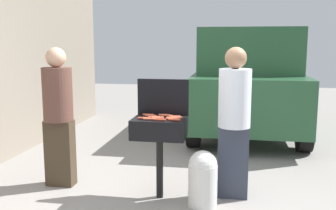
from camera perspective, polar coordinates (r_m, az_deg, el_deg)
ground_plane at (r=4.39m, az=0.44°, el=-14.59°), size 24.00×24.00×0.00m
bbq_grill at (r=4.38m, az=-1.25°, el=-3.81°), size 0.60×0.44×0.93m
grill_lid_open at (r=4.53m, az=-0.72°, el=1.17°), size 0.60×0.05×0.42m
hot_dog_0 at (r=4.32m, az=-2.05°, el=-1.87°), size 0.13×0.03×0.03m
hot_dog_1 at (r=4.35m, az=-1.48°, el=-1.79°), size 0.13×0.04×0.03m
hot_dog_2 at (r=4.30m, az=0.66°, el=-1.91°), size 0.13×0.03×0.03m
hot_dog_3 at (r=4.28m, az=-1.48°, el=-1.98°), size 0.13×0.04×0.03m
hot_dog_4 at (r=4.44m, az=-0.12°, el=-1.56°), size 0.13×0.04×0.03m
hot_dog_5 at (r=4.20m, az=-1.19°, el=-2.19°), size 0.13×0.03×0.03m
hot_dog_6 at (r=4.24m, az=0.59°, el=-2.07°), size 0.13×0.04×0.03m
hot_dog_7 at (r=4.43m, az=-2.54°, el=-1.59°), size 0.13×0.04×0.03m
hot_dog_8 at (r=4.39m, az=0.98°, el=-1.70°), size 0.13×0.04×0.03m
hot_dog_9 at (r=4.30m, az=-3.60°, el=-1.94°), size 0.13×0.03×0.03m
hot_dog_10 at (r=4.50m, az=-2.89°, el=-1.44°), size 0.13×0.04×0.03m
hot_dog_11 at (r=4.25m, az=-2.77°, el=-2.07°), size 0.13×0.04×0.03m
hot_dog_12 at (r=4.33m, az=1.26°, el=-1.84°), size 0.13×0.03×0.03m
hot_dog_13 at (r=4.20m, az=0.94°, el=-2.19°), size 0.13×0.04×0.03m
hot_dog_14 at (r=4.27m, az=0.92°, el=-2.00°), size 0.13×0.03×0.03m
hot_dog_15 at (r=4.48m, az=-0.55°, el=-1.48°), size 0.13×0.03×0.03m
propane_tank at (r=4.31m, az=5.12°, el=-10.51°), size 0.32×0.32×0.62m
person_left at (r=4.93m, az=-15.79°, el=-0.99°), size 0.36×0.36×1.71m
person_right at (r=4.44m, az=9.68°, el=-1.81°), size 0.36×0.36×1.72m
parked_minivan at (r=7.97m, az=11.43°, el=3.65°), size 2.05×4.42×2.02m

